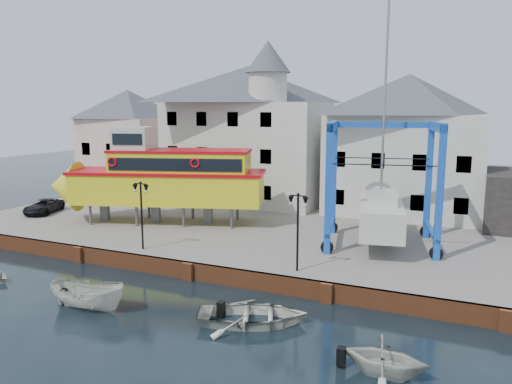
% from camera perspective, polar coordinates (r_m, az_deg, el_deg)
% --- Properties ---
extents(ground, '(140.00, 140.00, 0.00)m').
position_cam_1_polar(ground, '(28.72, -7.67, -9.91)').
color(ground, black).
rests_on(ground, ground).
extents(hardstanding, '(44.00, 22.00, 1.00)m').
position_cam_1_polar(hardstanding, '(37.96, 1.10, -4.19)').
color(hardstanding, slate).
rests_on(hardstanding, ground).
extents(quay_wall, '(44.00, 0.47, 1.00)m').
position_cam_1_polar(quay_wall, '(28.64, -7.58, -8.91)').
color(quay_wall, brown).
rests_on(quay_wall, ground).
extents(building_pink, '(8.00, 7.00, 10.30)m').
position_cam_1_polar(building_pink, '(52.32, -14.28, 5.60)').
color(building_pink, '#C0A295').
rests_on(building_pink, hardstanding).
extents(building_white_main, '(14.00, 8.30, 14.00)m').
position_cam_1_polar(building_white_main, '(45.65, -0.88, 6.84)').
color(building_white_main, beige).
rests_on(building_white_main, hardstanding).
extents(building_white_right, '(12.00, 8.00, 11.20)m').
position_cam_1_polar(building_white_right, '(42.37, 16.82, 5.21)').
color(building_white_right, beige).
rests_on(building_white_right, hardstanding).
extents(lamp_post_left, '(1.12, 0.32, 4.20)m').
position_cam_1_polar(lamp_post_left, '(30.82, -13.00, -0.69)').
color(lamp_post_left, black).
rests_on(lamp_post_left, hardstanding).
extents(lamp_post_right, '(1.12, 0.32, 4.20)m').
position_cam_1_polar(lamp_post_right, '(26.11, 4.81, -2.32)').
color(lamp_post_right, black).
rests_on(lamp_post_right, hardstanding).
extents(tour_boat, '(16.86, 8.74, 7.17)m').
position_cam_1_polar(tour_boat, '(38.05, -11.45, 1.61)').
color(tour_boat, '#59595E').
rests_on(tour_boat, hardstanding).
extents(travel_lift, '(7.89, 10.13, 14.84)m').
position_cam_1_polar(travel_lift, '(32.91, 14.00, -1.33)').
color(travel_lift, '#16389E').
rests_on(travel_lift, hardstanding).
extents(van, '(3.02, 4.44, 1.13)m').
position_cam_1_polar(van, '(44.47, -23.10, -1.51)').
color(van, black).
rests_on(van, hardstanding).
extents(motorboat_a, '(4.19, 1.91, 1.57)m').
position_cam_1_polar(motorboat_a, '(25.92, -18.56, -12.55)').
color(motorboat_a, beige).
rests_on(motorboat_a, ground).
extents(motorboat_b, '(5.88, 5.12, 1.02)m').
position_cam_1_polar(motorboat_b, '(23.16, -0.38, -14.77)').
color(motorboat_b, beige).
rests_on(motorboat_b, ground).
extents(motorboat_c, '(3.15, 2.74, 1.62)m').
position_cam_1_polar(motorboat_c, '(19.77, 14.46, -19.64)').
color(motorboat_c, beige).
rests_on(motorboat_c, ground).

